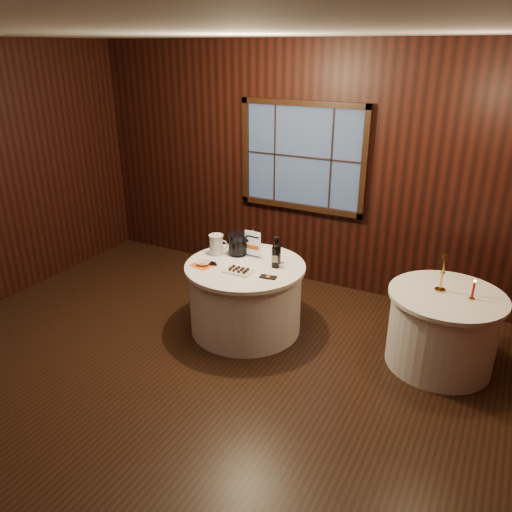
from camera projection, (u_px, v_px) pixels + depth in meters
The scene contains 16 objects.
ground at pixel (195, 376), 4.75m from camera, with size 6.00×6.00×0.00m, color black.
back_wall at pixel (303, 165), 6.17m from camera, with size 6.00×0.10×3.00m.
main_table at pixel (245, 297), 5.42m from camera, with size 1.28×1.28×0.77m.
side_table at pixel (442, 329), 4.80m from camera, with size 1.08×1.08×0.77m.
sign_stand at pixel (253, 248), 5.42m from camera, with size 0.19×0.10×0.31m.
port_bottle_left at pixel (278, 252), 5.26m from camera, with size 0.07×0.08×0.30m.
port_bottle_right at pixel (276, 254), 5.16m from camera, with size 0.08×0.09×0.33m.
ice_bucket at pixel (238, 244), 5.48m from camera, with size 0.23×0.23×0.23m.
chocolate_plate at pixel (239, 270), 5.09m from camera, with size 0.29×0.20×0.04m.
chocolate_box at pixel (268, 277), 4.97m from camera, with size 0.17×0.08×0.01m, color black.
grape_bunch at pixel (213, 263), 5.26m from camera, with size 0.16×0.08×0.04m.
glass_pitcher at pixel (217, 245), 5.49m from camera, with size 0.21×0.16×0.23m.
orange_napkin at pixel (204, 265), 5.26m from camera, with size 0.22×0.22×0.00m, color #FD6015.
cracker_bowl at pixel (203, 263), 5.25m from camera, with size 0.15×0.15×0.04m, color silver.
brass_candlestick at pixel (442, 278), 4.66m from camera, with size 0.10×0.10×0.36m.
red_candle at pixel (473, 292), 4.52m from camera, with size 0.05×0.05×0.20m.
Camera 1 is at (2.36, -3.20, 2.90)m, focal length 35.00 mm.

